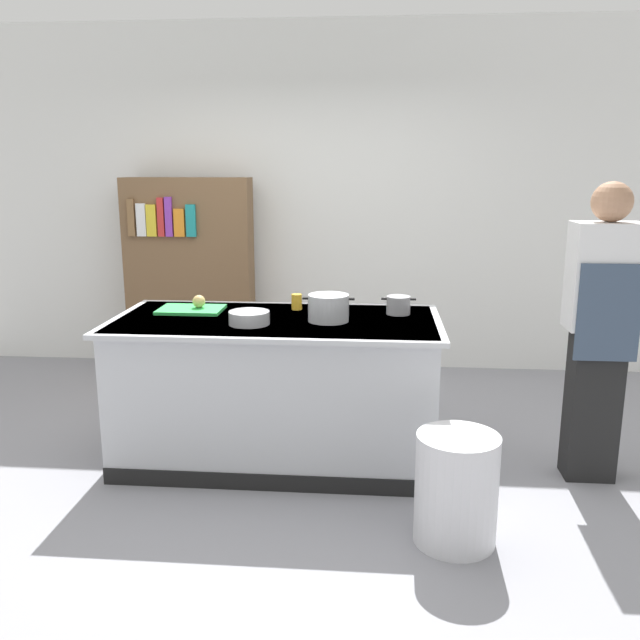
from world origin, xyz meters
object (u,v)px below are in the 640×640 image
stock_pot (328,308)px  trash_bin (456,489)px  mixing_bowl (249,318)px  juice_cup (297,302)px  person_chef (600,327)px  bookshelf (190,276)px  onion (199,301)px  sauce_pan (398,305)px

stock_pot → trash_bin: size_ratio=0.56×
mixing_bowl → juice_cup: juice_cup is taller
mixing_bowl → person_chef: 2.00m
mixing_bowl → bookshelf: bookshelf is taller
onion → trash_bin: onion is taller
juice_cup → sauce_pan: bearing=-6.9°
sauce_pan → trash_bin: bearing=-76.1°
person_chef → juice_cup: bearing=83.4°
stock_pot → sauce_pan: bearing=28.4°
stock_pot → sauce_pan: (0.42, 0.23, -0.02)m
bookshelf → stock_pot: bearing=-53.5°
mixing_bowl → trash_bin: bearing=-32.6°
sauce_pan → bookshelf: (-1.78, 1.61, -0.10)m
onion → mixing_bowl: onion is taller
trash_bin → bookshelf: 3.42m
juice_cup → person_chef: 1.81m
onion → mixing_bowl: size_ratio=0.34×
onion → person_chef: bearing=-6.8°
person_chef → stock_pot: bearing=92.8°
sauce_pan → juice_cup: (-0.64, 0.08, -0.01)m
sauce_pan → onion: bearing=-179.4°
mixing_bowl → person_chef: bearing=1.5°
mixing_bowl → bookshelf: size_ratio=0.14×
stock_pot → bookshelf: bookshelf is taller
bookshelf → sauce_pan: bearing=-42.2°
stock_pot → person_chef: 1.55m
bookshelf → juice_cup: bearing=-53.5°
trash_bin → onion: bearing=145.2°
onion → person_chef: 2.40m
juice_cup → trash_bin: juice_cup is taller
sauce_pan → trash_bin: (0.27, -1.07, -0.68)m
mixing_bowl → bookshelf: 2.16m
sauce_pan → juice_cup: size_ratio=2.13×
onion → sauce_pan: 1.26m
mixing_bowl → stock_pot: bearing=14.9°
onion → bookshelf: size_ratio=0.05×
person_chef → bookshelf: bearing=62.1°
stock_pot → juice_cup: 0.38m
trash_bin → sauce_pan: bearing=103.9°
sauce_pan → mixing_bowl: sauce_pan is taller
juice_cup → person_chef: person_chef is taller
juice_cup → trash_bin: size_ratio=0.18×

